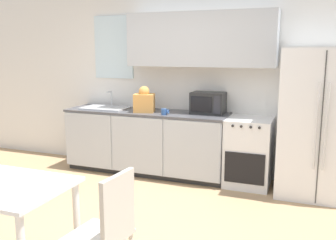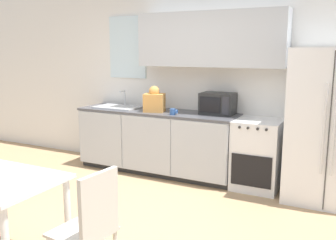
# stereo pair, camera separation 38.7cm
# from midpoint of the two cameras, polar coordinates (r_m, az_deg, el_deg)

# --- Properties ---
(ground_plane) EXTENTS (12.00, 12.00, 0.00)m
(ground_plane) POSITION_cam_midpoint_polar(r_m,az_deg,el_deg) (3.93, -5.23, -16.10)
(ground_plane) COLOR tan
(wall_back) EXTENTS (12.00, 0.38, 2.70)m
(wall_back) POSITION_cam_midpoint_polar(r_m,az_deg,el_deg) (5.35, 6.72, 7.31)
(wall_back) COLOR silver
(wall_back) RESTS_ON ground_plane
(kitchen_counter) EXTENTS (2.36, 0.64, 0.91)m
(kitchen_counter) POSITION_cam_midpoint_polar(r_m,az_deg,el_deg) (5.43, 0.28, -3.29)
(kitchen_counter) COLOR #333333
(kitchen_counter) RESTS_ON ground_plane
(oven_range) EXTENTS (0.58, 0.61, 0.89)m
(oven_range) POSITION_cam_midpoint_polar(r_m,az_deg,el_deg) (4.99, 15.66, -5.11)
(oven_range) COLOR white
(oven_range) RESTS_ON ground_plane
(refrigerator) EXTENTS (0.94, 0.75, 1.79)m
(refrigerator) POSITION_cam_midpoint_polar(r_m,az_deg,el_deg) (4.75, 25.80, -0.99)
(refrigerator) COLOR white
(refrigerator) RESTS_ON ground_plane
(kitchen_sink) EXTENTS (0.67, 0.45, 0.25)m
(kitchen_sink) POSITION_cam_midpoint_polar(r_m,az_deg,el_deg) (5.67, -5.65, 2.04)
(kitchen_sink) COLOR #B7BABC
(kitchen_sink) RESTS_ON kitchen_counter
(microwave) EXTENTS (0.45, 0.33, 0.29)m
(microwave) POSITION_cam_midpoint_polar(r_m,az_deg,el_deg) (5.10, 9.76, 2.47)
(microwave) COLOR #282828
(microwave) RESTS_ON kitchen_counter
(coffee_mug) EXTENTS (0.11, 0.08, 0.08)m
(coffee_mug) POSITION_cam_midpoint_polar(r_m,az_deg,el_deg) (5.01, 2.99, 1.25)
(coffee_mug) COLOR #335999
(coffee_mug) RESTS_ON kitchen_counter
(grocery_bag_0) EXTENTS (0.32, 0.30, 0.36)m
(grocery_bag_0) POSITION_cam_midpoint_polar(r_m,az_deg,el_deg) (5.24, 0.02, 2.95)
(grocery_bag_0) COLOR #DB994C
(grocery_bag_0) RESTS_ON kitchen_counter
(dining_chair_side) EXTENTS (0.44, 0.44, 0.93)m
(dining_chair_side) POSITION_cam_midpoint_polar(r_m,az_deg,el_deg) (2.82, -7.65, -15.35)
(dining_chair_side) COLOR beige
(dining_chair_side) RESTS_ON ground_plane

